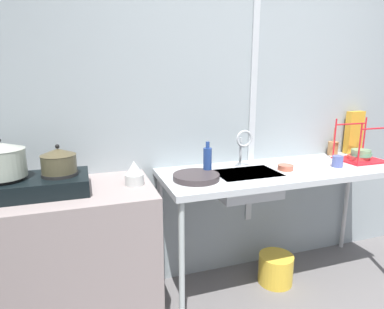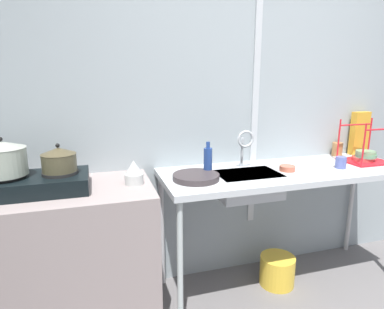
% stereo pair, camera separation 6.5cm
% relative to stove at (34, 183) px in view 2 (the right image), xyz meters
% --- Properties ---
extents(wall_back, '(4.98, 0.10, 2.69)m').
position_rel_stove_xyz_m(wall_back, '(1.46, 0.35, 0.39)').
color(wall_back, '#95A0A5').
rests_on(wall_back, ground).
extents(wall_metal_strip, '(0.05, 0.01, 2.15)m').
position_rel_stove_xyz_m(wall_metal_strip, '(1.51, 0.30, 0.53)').
color(wall_metal_strip, silver).
extents(counter_concrete, '(1.24, 0.61, 0.90)m').
position_rel_stove_xyz_m(counter_concrete, '(0.03, 0.00, -0.50)').
color(counter_concrete, gray).
rests_on(counter_concrete, ground).
extents(counter_sink, '(1.79, 0.61, 0.90)m').
position_rel_stove_xyz_m(counter_sink, '(1.63, 0.00, -0.11)').
color(counter_sink, silver).
rests_on(counter_sink, ground).
extents(stove, '(0.58, 0.33, 0.11)m').
position_rel_stove_xyz_m(stove, '(0.00, 0.00, 0.00)').
color(stove, black).
rests_on(stove, counter_concrete).
extents(pot_on_left_burner, '(0.24, 0.24, 0.21)m').
position_rel_stove_xyz_m(pot_on_left_burner, '(-0.14, -0.00, 0.15)').
color(pot_on_left_burner, '#94A090').
rests_on(pot_on_left_burner, stove).
extents(pot_on_right_burner, '(0.19, 0.19, 0.16)m').
position_rel_stove_xyz_m(pot_on_right_burner, '(0.14, 0.00, 0.13)').
color(pot_on_right_burner, '#49442E').
rests_on(pot_on_right_burner, stove).
extents(percolator, '(0.11, 0.11, 0.15)m').
position_rel_stove_xyz_m(percolator, '(0.55, -0.02, 0.02)').
color(percolator, '#BDC0BD').
rests_on(percolator, counter_concrete).
extents(sink_basin, '(0.43, 0.29, 0.16)m').
position_rel_stove_xyz_m(sink_basin, '(1.32, -0.01, -0.13)').
color(sink_basin, silver).
rests_on(sink_basin, counter_sink).
extents(faucet, '(0.12, 0.07, 0.27)m').
position_rel_stove_xyz_m(faucet, '(1.35, 0.13, 0.14)').
color(faucet, silver).
rests_on(faucet, counter_sink).
extents(frying_pan, '(0.30, 0.30, 0.04)m').
position_rel_stove_xyz_m(frying_pan, '(0.94, -0.04, -0.03)').
color(frying_pan, '#373032').
rests_on(frying_pan, counter_sink).
extents(dish_rack, '(0.32, 0.27, 0.32)m').
position_rel_stove_xyz_m(dish_rack, '(2.31, 0.01, -0.00)').
color(dish_rack, red).
rests_on(dish_rack, counter_sink).
extents(cup_by_rack, '(0.08, 0.08, 0.08)m').
position_rel_stove_xyz_m(cup_by_rack, '(2.01, -0.08, -0.01)').
color(cup_by_rack, '#535EA2').
rests_on(cup_by_rack, counter_sink).
extents(small_bowl_on_drainboard, '(0.11, 0.11, 0.04)m').
position_rel_stove_xyz_m(small_bowl_on_drainboard, '(1.61, -0.03, -0.03)').
color(small_bowl_on_drainboard, '#B95D46').
rests_on(small_bowl_on_drainboard, counter_sink).
extents(bottle_by_sink, '(0.06, 0.06, 0.22)m').
position_rel_stove_xyz_m(bottle_by_sink, '(1.05, 0.04, 0.04)').
color(bottle_by_sink, navy).
rests_on(bottle_by_sink, counter_sink).
extents(cereal_box, '(0.16, 0.07, 0.36)m').
position_rel_stove_xyz_m(cereal_box, '(2.47, 0.26, 0.13)').
color(cereal_box, gold).
rests_on(cereal_box, counter_sink).
extents(utensil_jar, '(0.08, 0.08, 0.23)m').
position_rel_stove_xyz_m(utensil_jar, '(2.25, 0.24, 0.01)').
color(utensil_jar, '#A47242').
rests_on(utensil_jar, counter_sink).
extents(bucket_on_floor, '(0.26, 0.26, 0.22)m').
position_rel_stove_xyz_m(bucket_on_floor, '(1.60, -0.00, -0.84)').
color(bucket_on_floor, gold).
rests_on(bucket_on_floor, ground).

